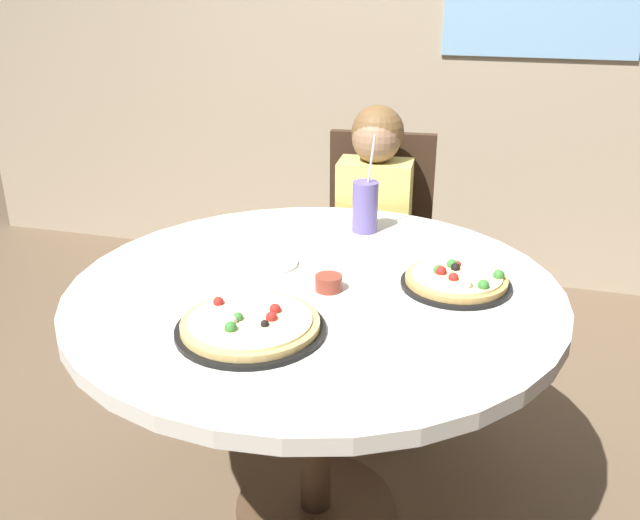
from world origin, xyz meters
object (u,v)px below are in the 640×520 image
(sauce_bowl, at_px, (329,283))
(pizza_cheese, at_px, (456,280))
(pizza_veggie, at_px, (250,325))
(plate_small, at_px, (266,263))
(dining_table, at_px, (315,315))
(soda_cup, at_px, (365,206))
(diner_child, at_px, (370,275))
(chair_wooden, at_px, (377,245))

(sauce_bowl, bearing_deg, pizza_cheese, 19.66)
(pizza_veggie, distance_m, pizza_cheese, 0.57)
(sauce_bowl, relative_size, plate_small, 0.39)
(dining_table, relative_size, pizza_cheese, 4.49)
(soda_cup, bearing_deg, sauce_bowl, -89.19)
(soda_cup, bearing_deg, plate_small, -121.46)
(dining_table, height_order, sauce_bowl, sauce_bowl)
(diner_child, relative_size, pizza_cheese, 3.78)
(diner_child, distance_m, pizza_cheese, 0.75)
(plate_small, bearing_deg, diner_child, 73.57)
(chair_wooden, bearing_deg, diner_child, -86.11)
(chair_wooden, xyz_separation_m, pizza_cheese, (0.36, -0.78, 0.24))
(diner_child, xyz_separation_m, pizza_cheese, (0.35, -0.60, 0.28))
(pizza_veggie, distance_m, sauce_bowl, 0.29)
(pizza_cheese, height_order, soda_cup, soda_cup)
(diner_child, xyz_separation_m, sauce_bowl, (0.04, -0.71, 0.29))
(pizza_cheese, xyz_separation_m, plate_small, (-0.53, 0.00, -0.01))
(chair_wooden, xyz_separation_m, soda_cup, (0.04, -0.44, 0.30))
(pizza_veggie, height_order, plate_small, pizza_veggie)
(diner_child, xyz_separation_m, plate_small, (-0.18, -0.59, 0.27))
(chair_wooden, relative_size, sauce_bowl, 13.57)
(dining_table, distance_m, sauce_bowl, 0.12)
(pizza_veggie, bearing_deg, pizza_cheese, 41.38)
(dining_table, xyz_separation_m, diner_child, (0.01, 0.69, -0.18))
(dining_table, relative_size, pizza_veggie, 3.74)
(pizza_veggie, height_order, pizza_cheese, pizza_cheese)
(pizza_cheese, bearing_deg, chair_wooden, 114.98)
(chair_wooden, distance_m, plate_small, 0.83)
(pizza_cheese, bearing_deg, sauce_bowl, -160.34)
(pizza_veggie, relative_size, soda_cup, 1.12)
(chair_wooden, bearing_deg, pizza_cheese, -65.02)
(chair_wooden, xyz_separation_m, pizza_veggie, (-0.06, -1.15, 0.24))
(diner_child, distance_m, sauce_bowl, 0.76)
(dining_table, xyz_separation_m, sauce_bowl, (0.04, -0.02, 0.11))
(chair_wooden, distance_m, sauce_bowl, 0.92)
(pizza_cheese, bearing_deg, dining_table, -165.64)
(plate_small, bearing_deg, soda_cup, 58.54)
(pizza_cheese, bearing_deg, plate_small, 179.87)
(dining_table, distance_m, plate_small, 0.22)
(pizza_cheese, xyz_separation_m, soda_cup, (-0.32, 0.34, 0.06))
(pizza_veggie, relative_size, plate_small, 1.91)
(chair_wooden, height_order, pizza_veggie, chair_wooden)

